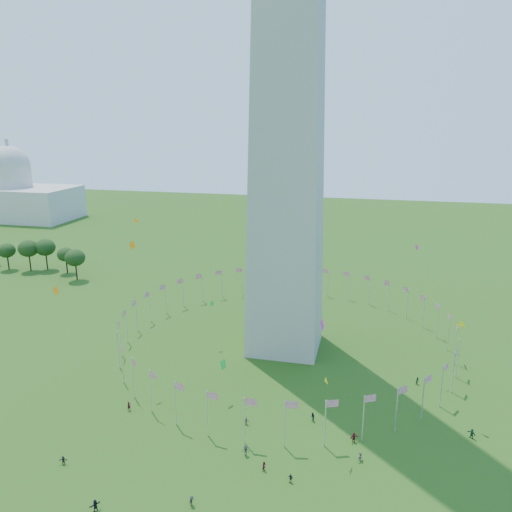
% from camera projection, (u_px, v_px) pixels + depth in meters
% --- Properties ---
extents(ground, '(600.00, 600.00, 0.00)m').
position_uv_depth(ground, '(229.00, 482.00, 77.95)').
color(ground, '#214911').
rests_on(ground, ground).
extents(flag_ring, '(80.24, 80.24, 9.00)m').
position_uv_depth(flag_ring, '(285.00, 329.00, 123.69)').
color(flag_ring, silver).
rests_on(flag_ring, ground).
extents(capitol_building, '(70.00, 35.00, 46.00)m').
position_uv_depth(capitol_building, '(11.00, 178.00, 280.70)').
color(capitol_building, beige).
rests_on(capitol_building, ground).
extents(crowd, '(83.86, 62.14, 1.93)m').
position_uv_depth(crowd, '(302.00, 468.00, 79.85)').
color(crowd, black).
rests_on(crowd, ground).
extents(kites_aloft, '(112.37, 65.89, 27.88)m').
position_uv_depth(kites_aloft, '(282.00, 319.00, 93.05)').
color(kites_aloft, yellow).
rests_on(kites_aloft, ground).
extents(tree_line_west, '(55.27, 15.99, 11.60)m').
position_uv_depth(tree_line_west, '(28.00, 258.00, 184.67)').
color(tree_line_west, '#244818').
rests_on(tree_line_west, ground).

